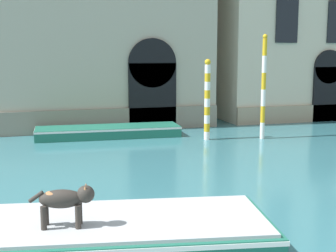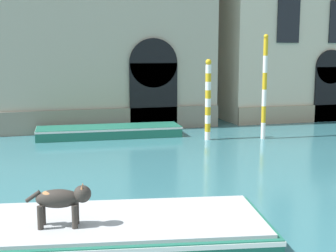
{
  "view_description": "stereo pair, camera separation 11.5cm",
  "coord_description": "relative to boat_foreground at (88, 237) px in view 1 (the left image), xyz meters",
  "views": [
    {
      "loc": [
        -1.15,
        -1.78,
        3.59
      ],
      "look_at": [
        3.2,
        12.75,
        1.2
      ],
      "focal_mm": 50.0,
      "sensor_mm": 36.0,
      "label": 1
    },
    {
      "loc": [
        -1.04,
        -1.82,
        3.59
      ],
      "look_at": [
        3.2,
        12.75,
        1.2
      ],
      "focal_mm": 50.0,
      "sensor_mm": 36.0,
      "label": 2
    }
  ],
  "objects": [
    {
      "name": "mooring_pole_0",
      "position": [
        6.13,
        9.89,
        1.33
      ],
      "size": [
        0.25,
        0.25,
        3.33
      ],
      "color": "white",
      "rests_on": "ground_plane"
    },
    {
      "name": "mooring_pole_3",
      "position": [
        8.44,
        9.43,
        1.82
      ],
      "size": [
        0.19,
        0.19,
        4.33
      ],
      "color": "white",
      "rests_on": "ground_plane"
    },
    {
      "name": "boat_foreground",
      "position": [
        0.0,
        0.0,
        0.0
      ],
      "size": [
        6.84,
        3.44,
        0.68
      ],
      "rotation": [
        0.0,
        0.0,
        -0.18
      ],
      "color": "#1E6651",
      "rests_on": "ground_plane"
    },
    {
      "name": "boat_moored_near_palazzo",
      "position": [
        2.32,
        11.72,
        -0.11
      ],
      "size": [
        6.2,
        1.99,
        0.46
      ],
      "rotation": [
        0.0,
        0.0,
        -0.06
      ],
      "color": "#1E6651",
      "rests_on": "ground_plane"
    },
    {
      "name": "dog_on_deck",
      "position": [
        -0.38,
        -0.24,
        0.79
      ],
      "size": [
        1.09,
        0.46,
        0.73
      ],
      "rotation": [
        0.0,
        0.0,
        -0.21
      ],
      "color": "#332D28",
      "rests_on": "boat_foreground"
    }
  ]
}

